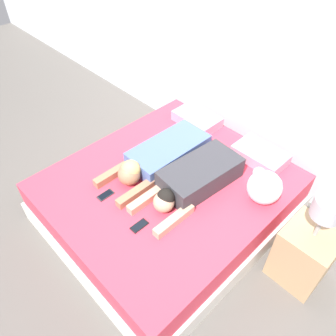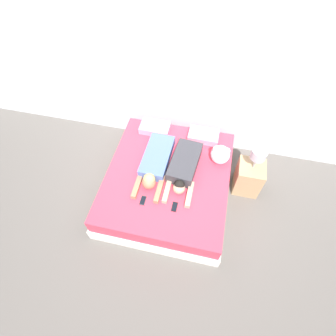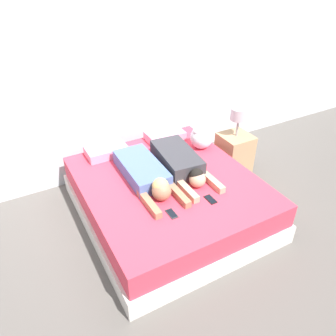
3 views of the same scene
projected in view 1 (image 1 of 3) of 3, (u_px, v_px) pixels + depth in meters
The scene contains 11 objects.
ground_plane at pixel (168, 214), 3.25m from camera, with size 12.00×12.00×0.00m, color #5B5651.
wall_back at pixel (262, 52), 2.94m from camera, with size 12.00×0.06×2.60m.
bed at pixel (168, 198), 3.08m from camera, with size 1.85×2.06×0.48m.
pillow_head_left at pixel (197, 119), 3.49m from camera, with size 0.48×0.30×0.11m.
pillow_head_right at pixel (260, 155), 3.08m from camera, with size 0.48×0.30×0.11m.
person_left at pixel (159, 157), 3.01m from camera, with size 0.39×1.13×0.23m.
person_right at pixel (194, 179), 2.79m from camera, with size 0.43×1.04×0.20m.
cell_phone_left at pixel (105, 195), 2.78m from camera, with size 0.07×0.14×0.01m.
cell_phone_right at pixel (139, 226), 2.55m from camera, with size 0.07×0.14×0.01m.
plush_toy at pixel (265, 187), 2.65m from camera, with size 0.28×0.28×0.30m.
nightstand at pixel (306, 251), 2.57m from camera, with size 0.39×0.39×0.93m.
Camera 1 is at (1.46, -1.41, 2.58)m, focal length 35.00 mm.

